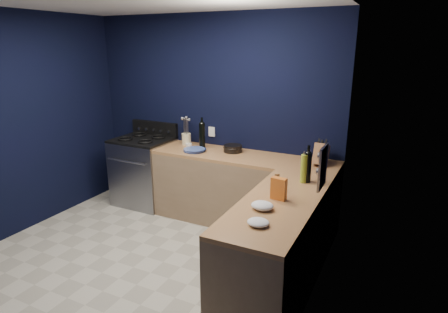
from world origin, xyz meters
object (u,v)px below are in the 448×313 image
Objects in this scene: utensil_crock at (186,139)px; knife_block at (321,154)px; gas_range at (144,172)px; plate_stack at (194,150)px; crouton_bag at (279,189)px.

utensil_crock is 1.84m from knife_block.
utensil_crock is at bearing 15.31° from gas_range.
knife_block is (1.56, 0.17, 0.10)m from plate_stack.
plate_stack is at bearing 151.36° from crouton_bag.
crouton_bag is at bearing -34.72° from plate_stack.
plate_stack is 1.77m from crouton_bag.
utensil_crock is at bearing 150.06° from crouton_bag.
gas_range is at bearing 161.22° from crouton_bag.
utensil_crock is 0.78× the size of crouton_bag.
utensil_crock is at bearing 137.73° from plate_stack.
plate_stack is 1.79× the size of utensil_crock.
gas_range is 2.64m from crouton_bag.
plate_stack is at bearing -42.27° from utensil_crock.
plate_stack is 0.37m from utensil_crock.
gas_range is 3.87× the size of knife_block.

